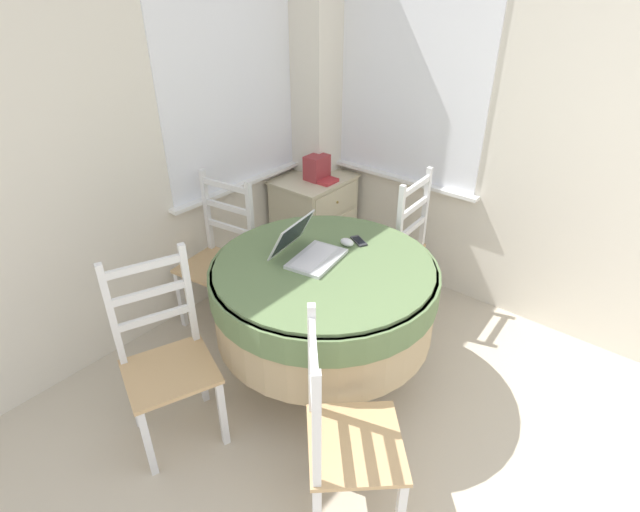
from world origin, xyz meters
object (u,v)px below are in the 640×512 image
object	(u,v)px
dining_chair_left_flank	(167,361)
corner_cabinet	(314,221)
storage_box	(317,167)
dining_chair_near_back_window	(220,260)
book_on_cabinet	(323,180)
computer_mouse	(347,242)
cell_phone	(359,241)
laptop	(308,250)
round_dining_table	(324,292)
dining_chair_camera_near	(344,438)
dining_chair_near_right_window	(393,247)

from	to	relation	value
dining_chair_left_flank	corner_cabinet	bearing A→B (deg)	17.26
corner_cabinet	storage_box	bearing A→B (deg)	-90.79
dining_chair_near_back_window	book_on_cabinet	xyz separation A→B (m)	(0.96, -0.07, 0.27)
computer_mouse	cell_phone	xyz separation A→B (m)	(0.08, -0.03, -0.02)
dining_chair_near_back_window	book_on_cabinet	distance (m)	1.00
cell_phone	corner_cabinet	world-z (taller)	cell_phone
dining_chair_left_flank	storage_box	size ratio (longest dim) A/B	5.51
cell_phone	dining_chair_near_back_window	size ratio (longest dim) A/B	0.13
laptop	cell_phone	bearing A→B (deg)	-18.96
computer_mouse	book_on_cabinet	distance (m)	1.06
computer_mouse	storage_box	world-z (taller)	storage_box
round_dining_table	book_on_cabinet	distance (m)	1.25
dining_chair_camera_near	book_on_cabinet	distance (m)	2.12
corner_cabinet	storage_box	xyz separation A→B (m)	(-0.00, -0.03, 0.45)
storage_box	round_dining_table	bearing A→B (deg)	-138.70
dining_chair_near_back_window	dining_chair_left_flank	world-z (taller)	same
dining_chair_near_right_window	storage_box	bearing A→B (deg)	81.01
computer_mouse	book_on_cabinet	xyz separation A→B (m)	(0.73, 0.77, -0.05)
round_dining_table	laptop	bearing A→B (deg)	93.22
storage_box	computer_mouse	bearing A→B (deg)	-131.79
computer_mouse	storage_box	xyz separation A→B (m)	(0.74, 0.83, 0.02)
computer_mouse	dining_chair_left_flank	distance (m)	1.11
computer_mouse	cell_phone	size ratio (longest dim) A/B	0.64
dining_chair_camera_near	cell_phone	bearing A→B (deg)	33.02
cell_phone	dining_chair_near_back_window	distance (m)	0.97
computer_mouse	book_on_cabinet	size ratio (longest dim) A/B	0.41
dining_chair_left_flank	book_on_cabinet	distance (m)	1.83
dining_chair_near_back_window	corner_cabinet	bearing A→B (deg)	1.12
cell_phone	dining_chair_camera_near	bearing A→B (deg)	-146.98
dining_chair_left_flank	laptop	bearing A→B (deg)	-16.32
computer_mouse	round_dining_table	bearing A→B (deg)	-174.20
computer_mouse	dining_chair_left_flank	xyz separation A→B (m)	(-1.02, 0.31, -0.32)
dining_chair_near_right_window	dining_chair_left_flank	xyz separation A→B (m)	(-1.64, 0.25, 0.00)
laptop	corner_cabinet	world-z (taller)	laptop
round_dining_table	corner_cabinet	size ratio (longest dim) A/B	1.68
corner_cabinet	dining_chair_near_back_window	bearing A→B (deg)	-178.88
dining_chair_near_back_window	dining_chair_near_right_window	distance (m)	1.15
laptop	corner_cabinet	bearing A→B (deg)	38.47
dining_chair_left_flank	dining_chair_near_back_window	bearing A→B (deg)	33.71
storage_box	book_on_cabinet	world-z (taller)	storage_box
laptop	book_on_cabinet	world-z (taller)	laptop
round_dining_table	dining_chair_left_flank	bearing A→B (deg)	157.03
computer_mouse	dining_chair_camera_near	size ratio (longest dim) A/B	0.08
laptop	dining_chair_camera_near	world-z (taller)	dining_chair_camera_near
dining_chair_near_right_window	dining_chair_left_flank	bearing A→B (deg)	171.37
dining_chair_near_right_window	computer_mouse	bearing A→B (deg)	-174.23
dining_chair_left_flank	storage_box	xyz separation A→B (m)	(1.76, 0.52, 0.35)
dining_chair_near_right_window	book_on_cabinet	bearing A→B (deg)	80.78
corner_cabinet	computer_mouse	bearing A→B (deg)	-130.83
round_dining_table	dining_chair_near_right_window	world-z (taller)	dining_chair_near_right_window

